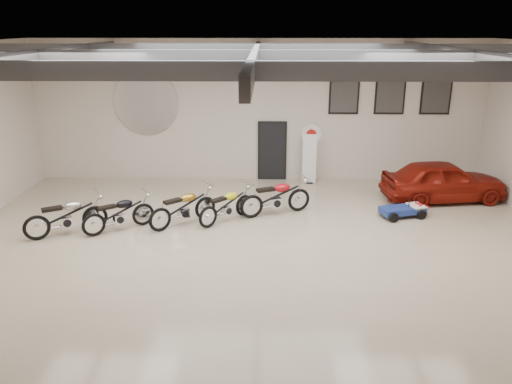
{
  "coord_description": "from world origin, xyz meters",
  "views": [
    {
      "loc": [
        0.24,
        -11.71,
        5.48
      ],
      "look_at": [
        0.0,
        1.2,
        1.1
      ],
      "focal_mm": 35.0,
      "sensor_mm": 36.0,
      "label": 1
    }
  ],
  "objects_px": {
    "banner_stand": "(309,159)",
    "go_kart": "(407,207)",
    "vintage_car": "(443,181)",
    "motorcycle_silver": "(66,215)",
    "motorcycle_black": "(118,213)",
    "motorcycle_gold": "(183,207)",
    "motorcycle_red": "(276,196)",
    "motorcycle_yellow": "(226,205)"
  },
  "relations": [
    {
      "from": "banner_stand",
      "to": "motorcycle_yellow",
      "type": "relative_size",
      "value": 0.92
    },
    {
      "from": "motorcycle_gold",
      "to": "vintage_car",
      "type": "relative_size",
      "value": 0.54
    },
    {
      "from": "motorcycle_yellow",
      "to": "go_kart",
      "type": "xyz_separation_m",
      "value": [
        5.33,
        0.47,
        -0.22
      ]
    },
    {
      "from": "banner_stand",
      "to": "go_kart",
      "type": "relative_size",
      "value": 1.12
    },
    {
      "from": "motorcycle_silver",
      "to": "motorcycle_gold",
      "type": "distance_m",
      "value": 3.15
    },
    {
      "from": "motorcycle_yellow",
      "to": "motorcycle_red",
      "type": "xyz_separation_m",
      "value": [
        1.43,
        0.57,
        0.06
      ]
    },
    {
      "from": "motorcycle_red",
      "to": "vintage_car",
      "type": "relative_size",
      "value": 0.57
    },
    {
      "from": "banner_stand",
      "to": "motorcycle_red",
      "type": "xyz_separation_m",
      "value": [
        -1.25,
        -3.15,
        -0.33
      ]
    },
    {
      "from": "motorcycle_silver",
      "to": "motorcycle_gold",
      "type": "bearing_deg",
      "value": -15.96
    },
    {
      "from": "motorcycle_yellow",
      "to": "motorcycle_gold",
      "type": "bearing_deg",
      "value": 148.54
    },
    {
      "from": "motorcycle_silver",
      "to": "motorcycle_red",
      "type": "bearing_deg",
      "value": -13.89
    },
    {
      "from": "banner_stand",
      "to": "motorcycle_yellow",
      "type": "xyz_separation_m",
      "value": [
        -2.69,
        -3.72,
        -0.4
      ]
    },
    {
      "from": "motorcycle_silver",
      "to": "motorcycle_gold",
      "type": "height_order",
      "value": "motorcycle_silver"
    },
    {
      "from": "go_kart",
      "to": "banner_stand",
      "type": "bearing_deg",
      "value": 113.15
    },
    {
      "from": "motorcycle_yellow",
      "to": "motorcycle_red",
      "type": "height_order",
      "value": "motorcycle_red"
    },
    {
      "from": "motorcycle_gold",
      "to": "motorcycle_yellow",
      "type": "height_order",
      "value": "motorcycle_gold"
    },
    {
      "from": "motorcycle_black",
      "to": "motorcycle_gold",
      "type": "height_order",
      "value": "motorcycle_gold"
    },
    {
      "from": "banner_stand",
      "to": "motorcycle_black",
      "type": "distance_m",
      "value": 7.18
    },
    {
      "from": "motorcycle_silver",
      "to": "vintage_car",
      "type": "xyz_separation_m",
      "value": [
        11.14,
        3.0,
        0.11
      ]
    },
    {
      "from": "motorcycle_red",
      "to": "motorcycle_gold",
      "type": "bearing_deg",
      "value": 175.15
    },
    {
      "from": "banner_stand",
      "to": "motorcycle_yellow",
      "type": "distance_m",
      "value": 4.61
    },
    {
      "from": "motorcycle_yellow",
      "to": "motorcycle_red",
      "type": "distance_m",
      "value": 1.55
    },
    {
      "from": "vintage_car",
      "to": "motorcycle_silver",
      "type": "bearing_deg",
      "value": 97.42
    },
    {
      "from": "motorcycle_red",
      "to": "vintage_car",
      "type": "height_order",
      "value": "vintage_car"
    },
    {
      "from": "vintage_car",
      "to": "go_kart",
      "type": "bearing_deg",
      "value": 126.4
    },
    {
      "from": "banner_stand",
      "to": "motorcycle_silver",
      "type": "distance_m",
      "value": 8.44
    },
    {
      "from": "motorcycle_red",
      "to": "go_kart",
      "type": "xyz_separation_m",
      "value": [
        3.9,
        -0.1,
        -0.28
      ]
    },
    {
      "from": "vintage_car",
      "to": "motorcycle_red",
      "type": "bearing_deg",
      "value": 96.57
    },
    {
      "from": "motorcycle_red",
      "to": "vintage_car",
      "type": "bearing_deg",
      "value": -8.83
    },
    {
      "from": "banner_stand",
      "to": "vintage_car",
      "type": "xyz_separation_m",
      "value": [
        4.18,
        -1.77,
        -0.24
      ]
    },
    {
      "from": "motorcycle_black",
      "to": "motorcycle_gold",
      "type": "distance_m",
      "value": 1.77
    },
    {
      "from": "motorcycle_gold",
      "to": "motorcycle_yellow",
      "type": "bearing_deg",
      "value": -25.75
    },
    {
      "from": "banner_stand",
      "to": "motorcycle_silver",
      "type": "height_order",
      "value": "banner_stand"
    },
    {
      "from": "motorcycle_red",
      "to": "go_kart",
      "type": "height_order",
      "value": "motorcycle_red"
    },
    {
      "from": "motorcycle_gold",
      "to": "motorcycle_red",
      "type": "relative_size",
      "value": 0.95
    },
    {
      "from": "motorcycle_silver",
      "to": "go_kart",
      "type": "distance_m",
      "value": 9.73
    },
    {
      "from": "motorcycle_gold",
      "to": "vintage_car",
      "type": "distance_m",
      "value": 8.39
    },
    {
      "from": "banner_stand",
      "to": "motorcycle_gold",
      "type": "xyz_separation_m",
      "value": [
        -3.9,
        -4.02,
        -0.36
      ]
    },
    {
      "from": "motorcycle_black",
      "to": "motorcycle_red",
      "type": "relative_size",
      "value": 0.91
    },
    {
      "from": "motorcycle_yellow",
      "to": "vintage_car",
      "type": "relative_size",
      "value": 0.5
    },
    {
      "from": "motorcycle_red",
      "to": "banner_stand",
      "type": "bearing_deg",
      "value": 45.17
    },
    {
      "from": "motorcycle_gold",
      "to": "motorcycle_yellow",
      "type": "xyz_separation_m",
      "value": [
        1.21,
        0.3,
        -0.04
      ]
    }
  ]
}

